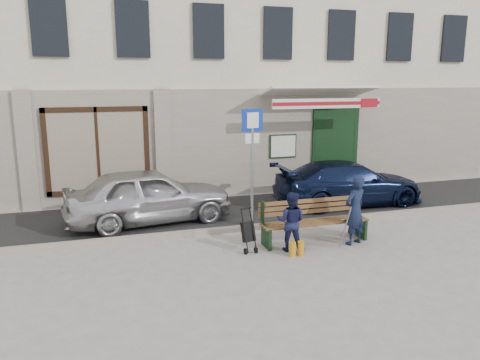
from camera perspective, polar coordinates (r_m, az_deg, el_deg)
name	(u,v)px	position (r m, az deg, el deg)	size (l,w,h in m)	color
ground	(267,253)	(9.70, 3.37, -8.83)	(80.00, 80.00, 0.00)	#9E9991
asphalt_lane	(227,212)	(12.50, -1.59, -3.95)	(60.00, 3.20, 0.01)	#282828
curb	(245,228)	(11.02, 0.64, -5.88)	(60.00, 0.18, 0.12)	#9E9384
building	(186,36)	(17.30, -6.63, 17.06)	(20.00, 8.27, 10.00)	beige
car_silver	(149,195)	(11.69, -11.05, -1.84)	(1.63, 4.04, 1.38)	silver
car_navy	(348,183)	(13.52, 13.07, -0.35)	(1.73, 4.25, 1.23)	black
parking_sign	(252,148)	(10.89, 1.50, 3.87)	(0.52, 0.10, 2.82)	gray
bench	(313,222)	(10.27, 8.86, -5.05)	(2.40, 1.17, 0.98)	brown
man	(355,210)	(10.25, 13.82, -3.61)	(0.55, 0.36, 1.50)	#131B34
woman	(291,221)	(9.68, 6.22, -5.05)	(0.60, 0.47, 1.24)	#16193C
stroller	(248,233)	(9.65, 1.01, -6.45)	(0.31, 0.40, 0.89)	black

